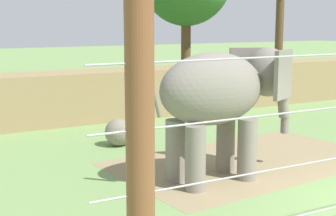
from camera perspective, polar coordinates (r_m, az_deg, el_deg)
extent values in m
cube|color=#937F5B|center=(12.73, 9.01, -5.92)|extent=(6.98, 4.56, 0.01)
cube|color=#997F56|center=(18.51, -3.64, 1.80)|extent=(36.00, 1.80, 1.72)
cylinder|color=gray|center=(11.67, 6.52, -3.89)|extent=(0.43, 0.43, 1.35)
cylinder|color=gray|center=(11.12, 8.93, -4.63)|extent=(0.43, 0.43, 1.35)
cylinder|color=gray|center=(10.88, 0.82, -4.84)|extent=(0.43, 0.43, 1.35)
cylinder|color=gray|center=(10.29, 3.11, -5.72)|extent=(0.43, 0.43, 1.35)
ellipsoid|color=gray|center=(10.72, 5.03, 2.17)|extent=(2.59, 1.50, 1.55)
ellipsoid|color=gray|center=(11.71, 11.20, 4.00)|extent=(1.02, 1.12, 1.12)
cube|color=gray|center=(12.07, 8.97, 4.24)|extent=(0.84, 0.41, 1.06)
cube|color=gray|center=(11.23, 12.88, 3.70)|extent=(0.81, 0.50, 1.06)
cylinder|color=gray|center=(12.04, 12.58, 2.20)|extent=(0.49, 0.34, 0.61)
cylinder|color=gray|center=(12.18, 12.89, 0.25)|extent=(0.36, 0.27, 0.57)
cylinder|color=gray|center=(12.31, 13.07, -1.55)|extent=(0.21, 0.21, 0.53)
cylinder|color=gray|center=(9.95, -1.41, 1.06)|extent=(0.30, 0.11, 0.77)
sphere|color=gray|center=(14.07, -5.62, -2.74)|extent=(0.76, 0.76, 0.76)
cylinder|color=brown|center=(4.65, -3.11, -9.30)|extent=(0.26, 0.26, 3.81)
cylinder|color=brown|center=(23.14, 2.03, 5.77)|extent=(0.44, 0.44, 3.61)
cylinder|color=brown|center=(28.41, 12.47, 8.72)|extent=(0.44, 0.44, 6.01)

